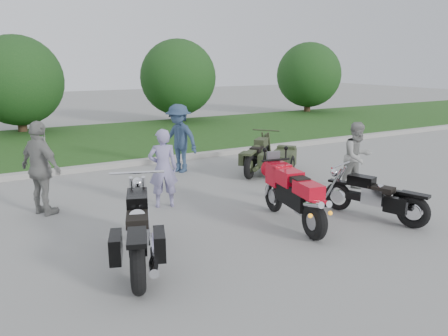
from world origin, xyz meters
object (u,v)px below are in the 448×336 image
sportbike_red (294,194)px  person_back (41,169)px  cruiser_right (378,199)px  cruiser_sidecar (272,159)px  cruiser_left (139,233)px  person_denim (179,138)px  person_stripe (163,168)px  person_grey (357,157)px

sportbike_red → person_back: size_ratio=1.17×
cruiser_right → cruiser_sidecar: 3.87m
cruiser_left → cruiser_right: bearing=14.4°
sportbike_red → person_back: bearing=152.5°
cruiser_sidecar → person_denim: 2.57m
person_stripe → person_grey: size_ratio=1.02×
cruiser_right → person_denim: bearing=89.9°
sportbike_red → person_back: (-3.93, 2.90, 0.32)m
cruiser_left → cruiser_right: 4.63m
person_stripe → cruiser_right: bearing=157.5°
person_grey → person_back: (-6.63, 1.80, 0.13)m
person_stripe → person_back: bearing=-0.5°
person_back → cruiser_sidecar: bearing=-114.2°
cruiser_right → person_stripe: bearing=121.3°
sportbike_red → person_denim: 4.76m
cruiser_right → cruiser_left: bearing=156.5°
person_back → person_grey: bearing=-133.5°
cruiser_left → sportbike_red: bearing=22.5°
cruiser_right → person_grey: size_ratio=1.25×
cruiser_left → person_denim: bearing=79.3°
cruiser_right → person_grey: 2.02m
cruiser_left → person_stripe: (1.33, 2.37, 0.31)m
cruiser_sidecar → person_stripe: size_ratio=1.21×
sportbike_red → cruiser_sidecar: (1.86, 3.31, -0.20)m
cruiser_right → person_denim: (-1.81, 5.30, 0.51)m
sportbike_red → person_grey: size_ratio=1.35×
person_back → sportbike_red: bearing=-154.7°
person_denim → cruiser_right: bearing=-8.3°
cruiser_left → cruiser_right: (4.61, -0.36, -0.10)m
cruiser_sidecar → person_back: 5.82m
sportbike_red → person_grey: bearing=31.0°
person_grey → person_back: 6.87m
cruiser_left → person_grey: (5.71, 1.28, 0.30)m
cruiser_right → person_grey: bearing=37.2°
person_grey → cruiser_left: bearing=-163.2°
sportbike_red → person_grey: (2.70, 1.09, 0.20)m
cruiser_left → person_denim: person_denim is taller
cruiser_left → cruiser_right: cruiser_left is taller
sportbike_red → person_stripe: person_stripe is taller
cruiser_left → person_grey: size_ratio=1.55×
person_grey → person_stripe: bearing=170.2°
cruiser_right → cruiser_sidecar: size_ratio=1.01×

